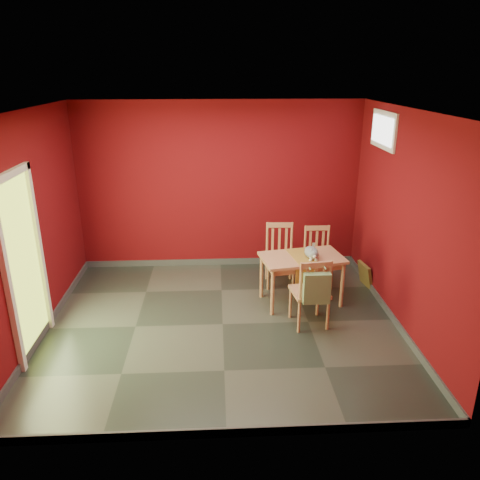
{
  "coord_description": "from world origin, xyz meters",
  "views": [
    {
      "loc": [
        -0.06,
        -5.34,
        3.13
      ],
      "look_at": [
        0.25,
        0.45,
        1.0
      ],
      "focal_mm": 35.0,
      "sensor_mm": 36.0,
      "label": 1
    }
  ],
  "objects_px": {
    "chair_far_left": "(280,254)",
    "chair_near": "(311,291)",
    "tote_bag": "(317,288)",
    "cat": "(311,250)",
    "dining_table": "(302,262)",
    "chair_far_right": "(318,256)",
    "picture_frame": "(365,275)"
  },
  "relations": [
    {
      "from": "chair_far_right",
      "to": "tote_bag",
      "type": "bearing_deg",
      "value": -102.7
    },
    {
      "from": "chair_far_left",
      "to": "picture_frame",
      "type": "height_order",
      "value": "chair_far_left"
    },
    {
      "from": "chair_far_right",
      "to": "picture_frame",
      "type": "xyz_separation_m",
      "value": [
        0.71,
        -0.15,
        -0.27
      ]
    },
    {
      "from": "chair_far_left",
      "to": "cat",
      "type": "relative_size",
      "value": 2.41
    },
    {
      "from": "chair_near",
      "to": "cat",
      "type": "bearing_deg",
      "value": 79.61
    },
    {
      "from": "chair_far_left",
      "to": "chair_far_right",
      "type": "bearing_deg",
      "value": -2.65
    },
    {
      "from": "chair_near",
      "to": "picture_frame",
      "type": "distance_m",
      "value": 1.57
    },
    {
      "from": "cat",
      "to": "tote_bag",
      "type": "bearing_deg",
      "value": -82.63
    },
    {
      "from": "tote_bag",
      "to": "chair_near",
      "type": "bearing_deg",
      "value": 94.95
    },
    {
      "from": "chair_far_right",
      "to": "chair_near",
      "type": "distance_m",
      "value": 1.31
    },
    {
      "from": "chair_far_left",
      "to": "chair_far_right",
      "type": "relative_size",
      "value": 1.06
    },
    {
      "from": "chair_far_right",
      "to": "chair_far_left",
      "type": "bearing_deg",
      "value": 177.35
    },
    {
      "from": "dining_table",
      "to": "chair_far_right",
      "type": "bearing_deg",
      "value": 59.62
    },
    {
      "from": "tote_bag",
      "to": "picture_frame",
      "type": "relative_size",
      "value": 1.21
    },
    {
      "from": "chair_far_right",
      "to": "cat",
      "type": "relative_size",
      "value": 2.29
    },
    {
      "from": "chair_far_left",
      "to": "chair_near",
      "type": "relative_size",
      "value": 0.99
    },
    {
      "from": "chair_far_right",
      "to": "cat",
      "type": "height_order",
      "value": "chair_far_right"
    },
    {
      "from": "dining_table",
      "to": "picture_frame",
      "type": "distance_m",
      "value": 1.24
    },
    {
      "from": "cat",
      "to": "chair_far_right",
      "type": "bearing_deg",
      "value": 83.17
    },
    {
      "from": "dining_table",
      "to": "chair_far_right",
      "type": "distance_m",
      "value": 0.72
    },
    {
      "from": "cat",
      "to": "dining_table",
      "type": "bearing_deg",
      "value": -178.4
    },
    {
      "from": "dining_table",
      "to": "chair_near",
      "type": "relative_size",
      "value": 1.28
    },
    {
      "from": "tote_bag",
      "to": "picture_frame",
      "type": "distance_m",
      "value": 1.76
    },
    {
      "from": "chair_near",
      "to": "chair_far_right",
      "type": "bearing_deg",
      "value": 74.32
    },
    {
      "from": "dining_table",
      "to": "picture_frame",
      "type": "height_order",
      "value": "dining_table"
    },
    {
      "from": "tote_bag",
      "to": "cat",
      "type": "height_order",
      "value": "tote_bag"
    },
    {
      "from": "chair_far_right",
      "to": "chair_near",
      "type": "relative_size",
      "value": 0.94
    },
    {
      "from": "dining_table",
      "to": "chair_far_right",
      "type": "height_order",
      "value": "chair_far_right"
    },
    {
      "from": "tote_bag",
      "to": "picture_frame",
      "type": "bearing_deg",
      "value": 51.9
    },
    {
      "from": "chair_far_left",
      "to": "chair_near",
      "type": "xyz_separation_m",
      "value": [
        0.22,
        -1.29,
        0.0
      ]
    },
    {
      "from": "dining_table",
      "to": "cat",
      "type": "distance_m",
      "value": 0.22
    },
    {
      "from": "chair_far_right",
      "to": "tote_bag",
      "type": "relative_size",
      "value": 1.95
    }
  ]
}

